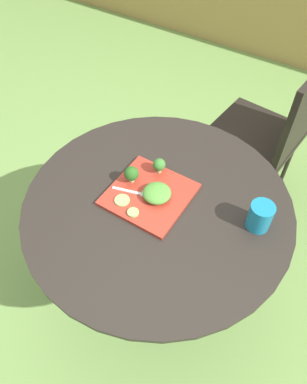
# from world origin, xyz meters

# --- Properties ---
(ground_plane) EXTENTS (12.00, 12.00, 0.00)m
(ground_plane) POSITION_xyz_m (0.00, 0.00, 0.00)
(ground_plane) COLOR #70994C
(patio_table) EXTENTS (0.97, 0.97, 0.70)m
(patio_table) POSITION_xyz_m (0.00, 0.00, 0.47)
(patio_table) COLOR #28231E
(patio_table) RESTS_ON ground_plane
(patio_chair) EXTENTS (0.48, 0.48, 0.90)m
(patio_chair) POSITION_xyz_m (0.17, 0.84, 0.53)
(patio_chair) COLOR black
(patio_chair) RESTS_ON ground_plane
(salad_plate) EXTENTS (0.28, 0.28, 0.01)m
(salad_plate) POSITION_xyz_m (-0.04, 0.01, 0.71)
(salad_plate) COLOR #AD3323
(salad_plate) RESTS_ON patio_table
(drinking_glass) EXTENTS (0.08, 0.08, 0.10)m
(drinking_glass) POSITION_xyz_m (0.34, 0.10, 0.75)
(drinking_glass) COLOR teal
(drinking_glass) RESTS_ON patio_table
(fork) EXTENTS (0.15, 0.06, 0.00)m
(fork) POSITION_xyz_m (-0.08, -0.01, 0.72)
(fork) COLOR silver
(fork) RESTS_ON salad_plate
(lettuce_mound) EXTENTS (0.10, 0.10, 0.04)m
(lettuce_mound) POSITION_xyz_m (-0.01, 0.01, 0.74)
(lettuce_mound) COLOR #519338
(lettuce_mound) RESTS_ON salad_plate
(broccoli_floret_0) EXTENTS (0.05, 0.05, 0.06)m
(broccoli_floret_0) POSITION_xyz_m (-0.07, 0.12, 0.75)
(broccoli_floret_0) COLOR #99B770
(broccoli_floret_0) RESTS_ON salad_plate
(broccoli_floret_1) EXTENTS (0.05, 0.05, 0.07)m
(broccoli_floret_1) POSITION_xyz_m (-0.13, 0.03, 0.76)
(broccoli_floret_1) COLOR #99B770
(broccoli_floret_1) RESTS_ON salad_plate
(cucumber_slice_0) EXTENTS (0.05, 0.05, 0.01)m
(cucumber_slice_0) POSITION_xyz_m (-0.11, -0.07, 0.72)
(cucumber_slice_0) COLOR #8EB766
(cucumber_slice_0) RESTS_ON salad_plate
(cucumber_slice_1) EXTENTS (0.04, 0.04, 0.01)m
(cucumber_slice_1) POSITION_xyz_m (-0.04, -0.09, 0.72)
(cucumber_slice_1) COLOR #8EB766
(cucumber_slice_1) RESTS_ON salad_plate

